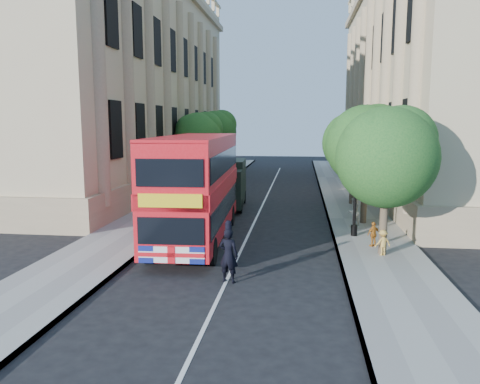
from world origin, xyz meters
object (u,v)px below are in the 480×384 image
(woman_pedestrian, at_px, (353,212))
(double_decker_bus, at_px, (196,185))
(lamp_post, at_px, (356,185))
(box_van, at_px, (227,185))
(police_constable, at_px, (229,255))

(woman_pedestrian, bearing_deg, double_decker_bus, -14.34)
(lamp_post, xyz_separation_m, box_van, (-7.17, 7.01, -1.04))
(box_van, xyz_separation_m, police_constable, (2.26, -13.85, -0.53))
(double_decker_bus, height_order, police_constable, double_decker_bus)
(double_decker_bus, relative_size, woman_pedestrian, 6.93)
(lamp_post, distance_m, box_van, 10.08)
(lamp_post, relative_size, box_van, 0.96)
(double_decker_bus, distance_m, police_constable, 6.06)
(lamp_post, xyz_separation_m, woman_pedestrian, (0.17, 2.06, -1.65))
(lamp_post, bearing_deg, police_constable, -125.67)
(double_decker_bus, xyz_separation_m, box_van, (0.04, 8.50, -1.13))
(woman_pedestrian, bearing_deg, lamp_post, 45.16)
(lamp_post, distance_m, woman_pedestrian, 2.65)
(lamp_post, relative_size, woman_pedestrian, 3.47)
(double_decker_bus, bearing_deg, woman_pedestrian, 23.07)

